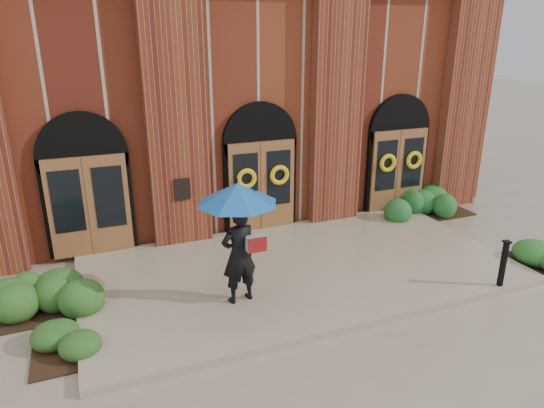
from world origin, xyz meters
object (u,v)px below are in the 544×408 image
metal_post (503,262)px  hedge_wall_right (424,204)px  hedge_wall_left (64,292)px  man_with_umbrella (238,220)px

metal_post → hedge_wall_right: bearing=71.6°
hedge_wall_left → metal_post: bearing=-17.8°
man_with_umbrella → hedge_wall_left: bearing=-30.6°
hedge_wall_left → man_with_umbrella: bearing=-21.2°
hedge_wall_left → hedge_wall_right: (10.40, 1.70, 0.01)m
metal_post → hedge_wall_left: bearing=162.2°
man_with_umbrella → hedge_wall_left: man_with_umbrella is taller
hedge_wall_right → man_with_umbrella: bearing=-156.8°
man_with_umbrella → metal_post: (5.50, -1.54, -1.22)m
hedge_wall_left → hedge_wall_right: 10.54m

